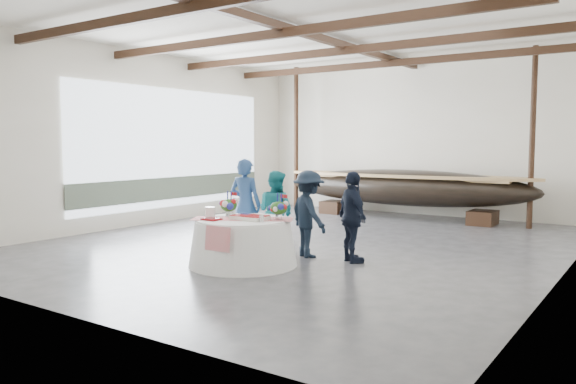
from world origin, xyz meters
The scene contains 15 objects.
floor centered at (0.00, 0.00, 0.00)m, with size 10.00×12.00×0.01m, color #3D3D42.
wall_back centered at (0.00, 6.00, 2.25)m, with size 10.00×0.02×4.50m, color silver.
wall_front centered at (0.00, -6.00, 2.25)m, with size 10.00×0.02×4.50m, color silver.
wall_left centered at (-5.00, 0.00, 2.25)m, with size 0.02×12.00×4.50m, color silver.
wall_right centered at (5.00, 0.00, 2.25)m, with size 0.02×12.00×4.50m, color silver.
ceiling centered at (0.00, 0.00, 4.50)m, with size 10.00×12.00×0.01m, color white.
pavilion_structure centered at (0.00, 0.82, 4.00)m, with size 9.80×11.76×4.50m.
open_bay centered at (-4.95, 1.00, 1.83)m, with size 0.03×7.00×3.20m.
longboat_display centered at (0.14, 4.82, 0.89)m, with size 7.40×1.48×1.39m.
banquet_table centered at (0.24, -2.52, 0.41)m, with size 1.90×1.90×0.81m.
tabletop_items centered at (0.24, -2.38, 0.96)m, with size 1.80×1.34×0.40m.
guest_woman_blue centered at (-0.60, -1.40, 0.91)m, with size 0.67×0.44×1.82m, color navy.
guest_woman_teal centered at (0.01, -1.21, 0.80)m, with size 0.78×0.60×1.60m, color teal.
guest_man_left centered at (0.80, -1.26, 0.81)m, with size 1.05×0.60×1.63m, color black.
guest_man_right centered at (1.71, -1.24, 0.82)m, with size 0.96×0.40×1.63m, color black.
Camera 1 is at (6.35, -10.07, 2.13)m, focal length 35.00 mm.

